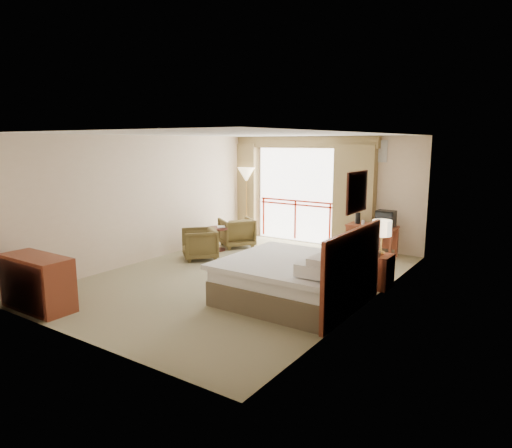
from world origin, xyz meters
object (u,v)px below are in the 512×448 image
Objects in this scene: armchair_near at (200,259)px; floor_lamp at (246,177)px; tv at (386,219)px; dresser at (37,283)px; desk at (373,232)px; side_table at (217,235)px; table_lamp at (382,229)px; wastebasket at (339,251)px; bed at (296,279)px; nightstand at (379,271)px; armchair_far at (237,246)px.

floor_lamp is at bearing 143.64° from armchair_near.
tv is 7.02m from dresser.
side_table is (-3.22, -1.60, -0.17)m from desk.
tv reaches higher than desk.
table_lamp reaches higher than side_table.
table_lamp is 1.06× the size of side_table.
dresser is at bearing -114.58° from wastebasket.
dresser is at bearing -88.56° from side_table.
floor_lamp reaches higher than armchair_near.
side_table is (-3.26, 2.02, 0.01)m from bed.
desk is at bearing 46.51° from wastebasket.
floor_lamp is (-0.56, 2.58, 1.62)m from armchair_near.
table_lamp is 2.32m from wastebasket.
floor_lamp is at bearing 152.19° from nightstand.
bed reaches higher than armchair_far.
floor_lamp is at bearing 153.27° from table_lamp.
bed reaches higher than armchair_near.
armchair_near is 0.93m from side_table.
desk reaches higher than side_table.
side_table reaches higher than armchair_far.
tv is at bearing -10.57° from desk.
tv is (-0.62, 2.08, -0.17)m from table_lamp.
dresser is (-4.03, -4.04, -0.64)m from table_lamp.
armchair_far is 1.41× the size of side_table.
bed is 2.70× the size of armchair_far.
nightstand is 0.47× the size of dresser.
wastebasket is 0.37× the size of armchair_far.
armchair_far is 0.73m from side_table.
table_lamp reaches higher than tv.
wastebasket is 2.58m from armchair_far.
table_lamp reaches higher than desk.
tv is 1.25m from wastebasket.
side_table is (-0.17, 0.83, 0.38)m from armchair_near.
nightstand is 4.20m from armchair_far.
dresser reaches higher than armchair_near.
wastebasket is 0.15× the size of floor_lamp.
nightstand is at bearing -67.63° from desk.
dresser is (-2.56, -5.59, 0.28)m from wastebasket.
armchair_near is (-3.36, -2.38, -0.89)m from tv.
desk is 2.77× the size of tv.
floor_lamp is at bearing 91.64° from dresser.
floor_lamp is at bearing 177.18° from desk.
table_lamp reaches higher than armchair_far.
nightstand is 3.99m from armchair_near.
armchair_far is (-4.01, 1.13, -1.06)m from table_lamp.
armchair_far is at bearing -162.60° from desk.
desk is at bearing 113.28° from table_lamp.
tv is (-0.62, 2.13, 0.59)m from nightstand.
floor_lamp is (-0.39, 1.75, 1.24)m from side_table.
bed is 3.55× the size of nightstand.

